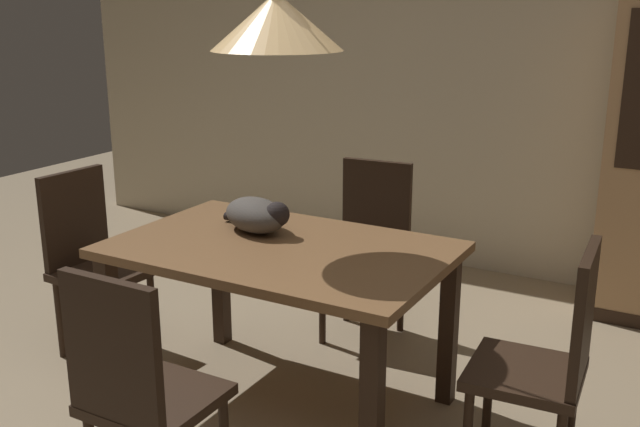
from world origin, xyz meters
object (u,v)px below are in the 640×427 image
object	(u,v)px
chair_near_front	(139,388)
chair_far_back	(369,242)
dining_table	(281,268)
chair_right_side	(549,357)
cat_sleeping	(257,215)
chair_left_side	(91,255)
pendant_lamp	(277,21)

from	to	relation	value
chair_near_front	chair_far_back	xyz separation A→B (m)	(-0.01, 1.76, 0.00)
dining_table	chair_right_side	bearing A→B (deg)	0.26
chair_near_front	cat_sleeping	world-z (taller)	chair_near_front
chair_left_side	chair_right_side	xyz separation A→B (m)	(2.26, 0.00, 0.00)
cat_sleeping	dining_table	bearing A→B (deg)	-31.02
chair_far_back	chair_right_side	bearing A→B (deg)	-37.60
chair_left_side	chair_right_side	distance (m)	2.26
pendant_lamp	chair_right_side	bearing A→B (deg)	0.26
chair_far_back	chair_left_side	bearing A→B (deg)	-142.12
dining_table	chair_left_side	xyz separation A→B (m)	(-1.13, 0.00, -0.14)
dining_table	chair_far_back	world-z (taller)	chair_far_back
dining_table	chair_right_side	xyz separation A→B (m)	(1.13, 0.01, -0.14)
chair_far_back	cat_sleeping	distance (m)	0.85
chair_far_back	cat_sleeping	xyz separation A→B (m)	(-0.19, -0.76, 0.32)
cat_sleeping	pendant_lamp	bearing A→B (deg)	-31.02
chair_far_back	cat_sleeping	bearing A→B (deg)	-103.68
pendant_lamp	chair_left_side	bearing A→B (deg)	179.75
chair_left_side	pendant_lamp	size ratio (longest dim) A/B	0.72
dining_table	chair_far_back	xyz separation A→B (m)	(-0.01, 0.88, -0.14)
dining_table	chair_near_front	distance (m)	0.89
chair_right_side	chair_far_back	size ratio (longest dim) A/B	1.00
chair_left_side	pendant_lamp	xyz separation A→B (m)	(1.13, -0.00, 1.15)
cat_sleeping	chair_left_side	bearing A→B (deg)	-173.29
dining_table	cat_sleeping	xyz separation A→B (m)	(-0.19, 0.12, 0.18)
cat_sleeping	pendant_lamp	world-z (taller)	pendant_lamp
dining_table	chair_left_side	size ratio (longest dim) A/B	1.51
chair_far_back	dining_table	bearing A→B (deg)	-89.63
chair_far_back	pendant_lamp	distance (m)	1.45
chair_near_front	cat_sleeping	xyz separation A→B (m)	(-0.19, 0.99, 0.32)
chair_left_side	chair_far_back	xyz separation A→B (m)	(1.12, 0.87, 0.00)
chair_near_front	chair_left_side	world-z (taller)	same
dining_table	cat_sleeping	size ratio (longest dim) A/B	3.43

